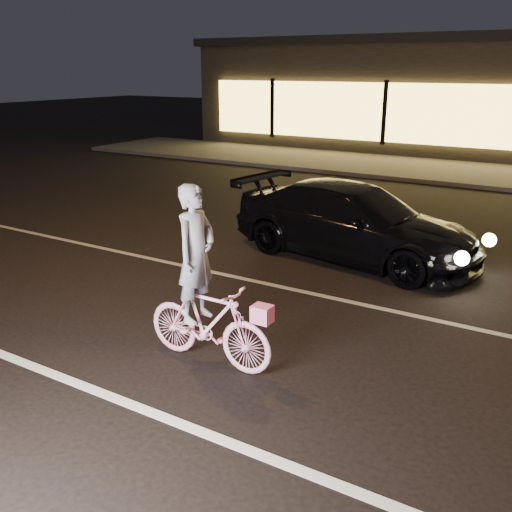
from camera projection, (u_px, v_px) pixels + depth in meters
The scene contains 6 objects.
ground at pixel (319, 373), 6.13m from camera, with size 90.00×90.00×0.00m, color black.
lane_stripe_near at pixel (245, 449), 4.91m from camera, with size 60.00×0.12×0.01m, color silver.
lane_stripe_far at pixel (382, 309), 7.75m from camera, with size 60.00×0.10×0.01m, color gray.
sidewalk at pixel (508, 177), 16.67m from camera, with size 30.00×4.00×0.12m, color #383533.
cyclist at pixel (205, 303), 6.15m from camera, with size 1.59×0.55×2.00m.
sedan at pixel (354, 222), 9.64m from camera, with size 4.54×2.37×1.26m.
Camera 1 is at (2.22, -4.99, 3.14)m, focal length 40.00 mm.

